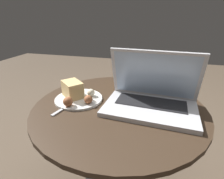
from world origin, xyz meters
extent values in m
cylinder|color=black|center=(0.00, 0.00, 0.27)|extent=(0.06, 0.06, 0.51)
cylinder|color=#38281C|center=(0.00, 0.00, 0.53)|extent=(0.71, 0.71, 0.02)
cube|color=silver|center=(0.13, -0.01, 0.55)|extent=(0.37, 0.24, 0.02)
cube|color=black|center=(0.13, 0.02, 0.56)|extent=(0.28, 0.12, 0.00)
cube|color=silver|center=(0.13, 0.06, 0.66)|extent=(0.36, 0.10, 0.21)
cube|color=silver|center=(0.13, 0.06, 0.66)|extent=(0.33, 0.08, 0.19)
cylinder|color=gold|center=(0.00, 0.19, 0.62)|extent=(0.07, 0.07, 0.17)
cylinder|color=white|center=(0.00, 0.19, 0.72)|extent=(0.07, 0.07, 0.02)
cylinder|color=silver|center=(-0.18, 0.00, 0.55)|extent=(0.21, 0.21, 0.01)
cube|color=#DBB775|center=(-0.21, 0.01, 0.58)|extent=(0.12, 0.11, 0.07)
sphere|color=#9E5B38|center=(-0.12, -0.04, 0.57)|extent=(0.04, 0.04, 0.04)
sphere|color=beige|center=(-0.14, 0.03, 0.57)|extent=(0.03, 0.03, 0.03)
sphere|color=#9E5B38|center=(-0.19, -0.08, 0.57)|extent=(0.04, 0.04, 0.04)
cube|color=silver|center=(-0.20, -0.09, 0.54)|extent=(0.04, 0.14, 0.00)
cube|color=silver|center=(-0.18, 0.01, 0.54)|extent=(0.04, 0.06, 0.00)
camera|label=1|loc=(0.14, -0.63, 0.89)|focal=28.00mm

